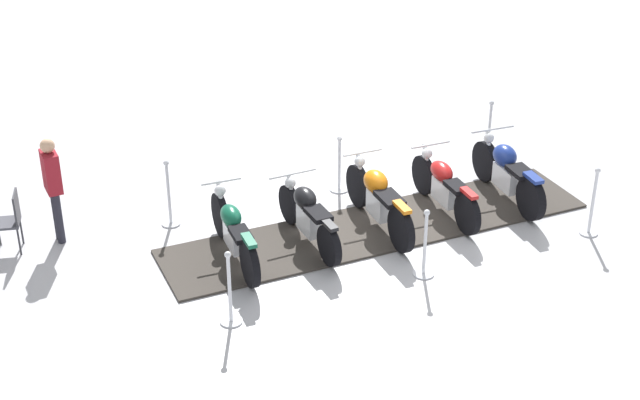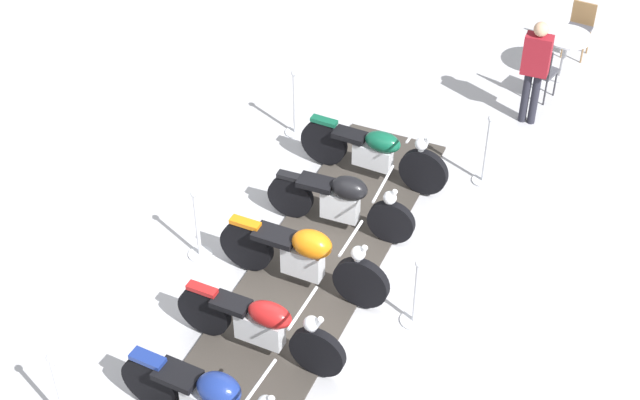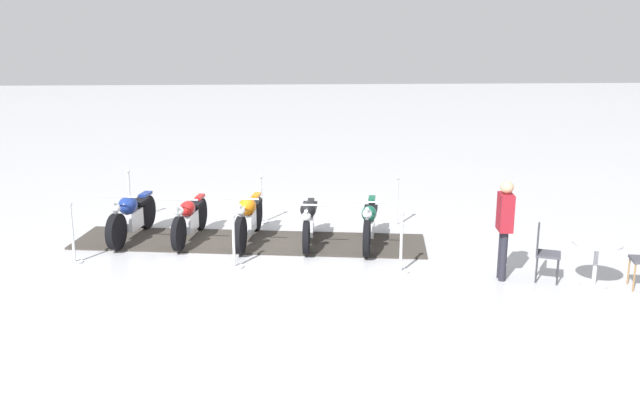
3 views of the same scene
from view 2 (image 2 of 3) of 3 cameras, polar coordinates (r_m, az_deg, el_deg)
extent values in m
plane|color=#B2B2B7|center=(12.27, -1.00, -5.12)|extent=(80.00, 80.00, 0.00)
cube|color=#38332D|center=(12.25, -1.00, -5.06)|extent=(2.46, 7.13, 0.04)
cylinder|color=black|center=(10.88, -9.86, -10.48)|extent=(0.72, 0.28, 0.70)
ellipsoid|color=navy|center=(10.23, -5.95, -11.00)|extent=(0.56, 0.45, 0.35)
cube|color=black|center=(10.48, -8.37, -10.13)|extent=(0.54, 0.41, 0.08)
cube|color=navy|center=(10.59, -10.09, -9.15)|extent=(0.41, 0.24, 0.06)
cylinder|color=silver|center=(9.85, -3.79, -10.91)|extent=(0.20, 0.79, 0.04)
cylinder|color=black|center=(11.02, -0.15, -8.92)|extent=(0.68, 0.22, 0.67)
cylinder|color=black|center=(11.53, -6.80, -6.50)|extent=(0.68, 0.22, 0.67)
cube|color=silver|center=(11.23, -3.56, -7.58)|extent=(0.60, 0.28, 0.37)
ellipsoid|color=#AD1919|center=(10.96, -2.96, -6.73)|extent=(0.58, 0.38, 0.29)
cube|color=black|center=(11.17, -5.25, -6.07)|extent=(0.48, 0.33, 0.08)
cube|color=#AD1919|center=(11.27, -6.94, -5.22)|extent=(0.39, 0.19, 0.06)
cylinder|color=silver|center=(10.84, -0.57, -7.77)|extent=(0.33, 0.12, 0.57)
cylinder|color=silver|center=(10.61, -1.02, -6.36)|extent=(0.15, 0.69, 0.04)
sphere|color=silver|center=(10.73, -0.52, -7.26)|extent=(0.18, 0.18, 0.18)
cylinder|color=black|center=(11.76, 2.43, -4.88)|extent=(0.72, 0.23, 0.71)
cylinder|color=black|center=(12.26, -4.32, -2.71)|extent=(0.72, 0.23, 0.71)
cube|color=silver|center=(11.97, -1.03, -3.65)|extent=(0.54, 0.28, 0.40)
ellipsoid|color=#D16B0F|center=(11.69, -0.47, -2.60)|extent=(0.57, 0.43, 0.35)
cube|color=black|center=(11.89, -2.65, -2.10)|extent=(0.58, 0.40, 0.08)
cube|color=#D16B0F|center=(12.01, -4.41, -1.35)|extent=(0.41, 0.20, 0.06)
cylinder|color=silver|center=(11.57, 2.12, -3.70)|extent=(0.29, 0.11, 0.61)
cylinder|color=silver|center=(11.35, 1.82, -2.26)|extent=(0.14, 0.67, 0.04)
sphere|color=silver|center=(11.45, 2.26, -3.14)|extent=(0.18, 0.18, 0.18)
cylinder|color=black|center=(12.67, 4.19, -1.30)|extent=(0.64, 0.17, 0.63)
cylinder|color=black|center=(13.04, -1.74, 0.21)|extent=(0.64, 0.17, 0.63)
cube|color=silver|center=(12.80, 1.19, -0.33)|extent=(0.52, 0.25, 0.40)
ellipsoid|color=black|center=(12.55, 1.74, 0.70)|extent=(0.52, 0.36, 0.32)
cube|color=black|center=(12.71, -0.24, 1.02)|extent=(0.50, 0.33, 0.08)
cube|color=black|center=(12.82, -1.77, 1.41)|extent=(0.36, 0.17, 0.06)
cylinder|color=silver|center=(12.51, 3.96, -0.29)|extent=(0.27, 0.10, 0.54)
cylinder|color=silver|center=(12.31, 3.73, 0.96)|extent=(0.12, 0.78, 0.04)
sphere|color=silver|center=(12.42, 4.12, 0.13)|extent=(0.18, 0.18, 0.18)
cylinder|color=black|center=(13.47, 6.09, 1.66)|extent=(0.71, 0.24, 0.70)
cylinder|color=black|center=(13.94, 0.24, 3.39)|extent=(0.71, 0.24, 0.70)
cube|color=silver|center=(13.68, 3.12, 2.59)|extent=(0.59, 0.30, 0.34)
ellipsoid|color=#0F5138|center=(13.46, 3.71, 3.42)|extent=(0.57, 0.38, 0.29)
cube|color=black|center=(13.64, 1.77, 3.83)|extent=(0.51, 0.34, 0.08)
cube|color=#0F5138|center=(13.72, 0.24, 4.67)|extent=(0.40, 0.20, 0.06)
cylinder|color=silver|center=(13.31, 5.85, 2.77)|extent=(0.31, 0.13, 0.60)
cylinder|color=silver|center=(13.13, 5.62, 4.11)|extent=(0.15, 0.62, 0.04)
sphere|color=silver|center=(13.22, 5.97, 3.29)|extent=(0.18, 0.18, 0.18)
cylinder|color=silver|center=(11.90, 5.52, -7.06)|extent=(0.34, 0.34, 0.03)
cylinder|color=silver|center=(11.57, 5.66, -5.49)|extent=(0.05, 0.05, 0.90)
sphere|color=silver|center=(11.23, 5.82, -3.74)|extent=(0.09, 0.09, 0.09)
cylinder|color=silver|center=(12.78, -7.04, -3.18)|extent=(0.32, 0.32, 0.03)
cylinder|color=silver|center=(12.45, -7.22, -1.50)|extent=(0.05, 0.05, 0.97)
sphere|color=silver|center=(12.11, -7.42, 0.36)|extent=(0.09, 0.09, 0.09)
cylinder|color=silver|center=(10.78, -15.05, -10.89)|extent=(0.05, 0.05, 1.05)
sphere|color=silver|center=(10.37, -15.57, -8.92)|extent=(0.09, 0.09, 0.09)
cylinder|color=silver|center=(14.04, 9.52, 1.13)|extent=(0.31, 0.31, 0.03)
cylinder|color=silver|center=(13.73, 9.76, 2.85)|extent=(0.05, 0.05, 1.03)
sphere|color=silver|center=(13.41, 10.01, 4.72)|extent=(0.09, 0.09, 0.09)
cylinder|color=silver|center=(14.79, -1.46, 4.00)|extent=(0.31, 0.31, 0.03)
cylinder|color=silver|center=(14.50, -1.49, 5.65)|extent=(0.05, 0.05, 1.01)
sphere|color=silver|center=(14.20, -1.53, 7.45)|extent=(0.09, 0.09, 0.09)
cylinder|color=#B7B7BC|center=(16.59, 13.92, 7.10)|extent=(0.43, 0.43, 0.02)
cylinder|color=#B7B7BC|center=(16.40, 14.11, 8.17)|extent=(0.07, 0.07, 0.70)
cylinder|color=#B7B7BC|center=(16.22, 14.32, 9.27)|extent=(0.79, 0.79, 0.03)
cylinder|color=olive|center=(16.93, 15.17, 8.49)|extent=(0.03, 0.03, 0.48)
cylinder|color=olive|center=(16.99, 14.08, 8.81)|extent=(0.03, 0.03, 0.48)
cylinder|color=olive|center=(17.22, 15.49, 8.99)|extent=(0.03, 0.03, 0.48)
cylinder|color=olive|center=(17.28, 14.41, 9.31)|extent=(0.03, 0.03, 0.48)
cube|color=#3F3F47|center=(16.98, 14.93, 9.65)|extent=(0.48, 0.48, 0.04)
cube|color=olive|center=(17.04, 15.23, 10.54)|extent=(0.40, 0.12, 0.39)
cylinder|color=#2D2D33|center=(16.07, 12.57, 7.10)|extent=(0.03, 0.03, 0.45)
cylinder|color=#2D2D33|center=(15.96, 13.64, 6.67)|extent=(0.03, 0.03, 0.45)
cylinder|color=#2D2D33|center=(15.81, 11.99, 6.59)|extent=(0.03, 0.03, 0.45)
cylinder|color=#2D2D33|center=(15.70, 13.08, 6.15)|extent=(0.03, 0.03, 0.45)
cube|color=#3F3F47|center=(15.75, 12.95, 7.38)|extent=(0.52, 0.52, 0.04)
cube|color=#2D2D33|center=(15.48, 12.77, 7.90)|extent=(0.38, 0.18, 0.47)
cylinder|color=#23232D|center=(15.13, 12.48, 5.83)|extent=(0.12, 0.12, 0.87)
cylinder|color=#23232D|center=(15.15, 11.97, 5.95)|extent=(0.12, 0.12, 0.87)
cube|color=maroon|center=(14.75, 12.62, 8.32)|extent=(0.42, 0.26, 0.64)
sphere|color=tan|center=(14.53, 12.86, 9.75)|extent=(0.22, 0.22, 0.22)
camera|label=1|loc=(20.81, -28.86, 32.79)|focal=53.49mm
camera|label=3|loc=(14.67, 60.05, 1.04)|focal=38.61mm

